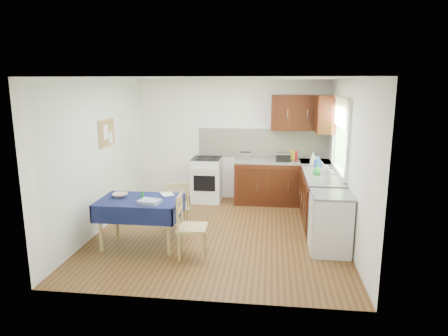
# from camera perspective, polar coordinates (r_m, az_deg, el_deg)

# --- Properties ---
(floor) EXTENTS (4.20, 4.20, 0.00)m
(floor) POSITION_cam_1_polar(r_m,az_deg,el_deg) (6.69, -0.68, -9.26)
(floor) COLOR #4C2E14
(floor) RESTS_ON ground
(ceiling) EXTENTS (4.00, 4.20, 0.02)m
(ceiling) POSITION_cam_1_polar(r_m,az_deg,el_deg) (6.22, -0.74, 12.69)
(ceiling) COLOR silver
(ceiling) RESTS_ON wall_back
(wall_back) EXTENTS (4.00, 0.02, 2.50)m
(wall_back) POSITION_cam_1_polar(r_m,az_deg,el_deg) (8.40, 1.18, 4.00)
(wall_back) COLOR white
(wall_back) RESTS_ON ground
(wall_front) EXTENTS (4.00, 0.02, 2.50)m
(wall_front) POSITION_cam_1_polar(r_m,az_deg,el_deg) (4.32, -4.37, -3.91)
(wall_front) COLOR white
(wall_front) RESTS_ON ground
(wall_left) EXTENTS (0.02, 4.20, 2.50)m
(wall_left) POSITION_cam_1_polar(r_m,az_deg,el_deg) (6.89, -17.44, 1.63)
(wall_left) COLOR white
(wall_left) RESTS_ON ground
(wall_right) EXTENTS (0.02, 4.20, 2.50)m
(wall_right) POSITION_cam_1_polar(r_m,az_deg,el_deg) (6.39, 17.36, 0.86)
(wall_right) COLOR white
(wall_right) RESTS_ON ground
(base_cabinets) EXTENTS (1.90, 2.30, 0.86)m
(base_cabinets) POSITION_cam_1_polar(r_m,az_deg,el_deg) (7.71, 10.62, -3.17)
(base_cabinets) COLOR #321508
(base_cabinets) RESTS_ON ground
(worktop_back) EXTENTS (1.90, 0.60, 0.04)m
(worktop_back) POSITION_cam_1_polar(r_m,az_deg,el_deg) (8.13, 8.34, 0.95)
(worktop_back) COLOR slate
(worktop_back) RESTS_ON base_cabinets
(worktop_right) EXTENTS (0.60, 1.70, 0.04)m
(worktop_right) POSITION_cam_1_polar(r_m,az_deg,el_deg) (7.05, 13.84, -0.99)
(worktop_right) COLOR slate
(worktop_right) RESTS_ON base_cabinets
(worktop_corner) EXTENTS (0.60, 0.60, 0.04)m
(worktop_corner) POSITION_cam_1_polar(r_m,az_deg,el_deg) (8.17, 12.90, 0.83)
(worktop_corner) COLOR slate
(worktop_corner) RESTS_ON base_cabinets
(splashback) EXTENTS (2.70, 0.02, 0.60)m
(splashback) POSITION_cam_1_polar(r_m,az_deg,el_deg) (8.35, 5.62, 3.56)
(splashback) COLOR white
(splashback) RESTS_ON wall_back
(upper_cabinets) EXTENTS (1.20, 0.85, 0.70)m
(upper_cabinets) POSITION_cam_1_polar(r_m,az_deg,el_deg) (8.02, 11.98, 7.67)
(upper_cabinets) COLOR #321508
(upper_cabinets) RESTS_ON wall_back
(stove) EXTENTS (0.60, 0.61, 0.92)m
(stove) POSITION_cam_1_polar(r_m,az_deg,el_deg) (8.32, -2.48, -1.63)
(stove) COLOR silver
(stove) RESTS_ON ground
(window) EXTENTS (0.04, 1.48, 1.26)m
(window) POSITION_cam_1_polar(r_m,az_deg,el_deg) (7.01, 16.33, 5.19)
(window) COLOR #2C4E20
(window) RESTS_ON wall_right
(fridge) EXTENTS (0.58, 0.60, 0.89)m
(fridge) POSITION_cam_1_polar(r_m,az_deg,el_deg) (6.03, 14.97, -7.65)
(fridge) COLOR silver
(fridge) RESTS_ON ground
(corkboard) EXTENTS (0.04, 0.62, 0.47)m
(corkboard) POSITION_cam_1_polar(r_m,az_deg,el_deg) (7.10, -16.42, 4.85)
(corkboard) COLOR #A28B51
(corkboard) RESTS_ON wall_left
(dining_table) EXTENTS (1.21, 0.82, 0.73)m
(dining_table) POSITION_cam_1_polar(r_m,az_deg,el_deg) (6.15, -11.90, -5.30)
(dining_table) COLOR #0F143C
(dining_table) RESTS_ON ground
(chair_far) EXTENTS (0.51, 0.51, 0.90)m
(chair_far) POSITION_cam_1_polar(r_m,az_deg,el_deg) (6.60, -6.77, -5.27)
(chair_far) COLOR #A28B51
(chair_far) RESTS_ON ground
(chair_near) EXTENTS (0.43, 0.43, 0.92)m
(chair_near) POSITION_cam_1_polar(r_m,az_deg,el_deg) (5.69, -5.05, -8.00)
(chair_near) COLOR #A28B51
(chair_near) RESTS_ON ground
(toaster) EXTENTS (0.23, 0.14, 0.18)m
(toaster) POSITION_cam_1_polar(r_m,az_deg,el_deg) (8.05, 3.08, 1.70)
(toaster) COLOR #B7B7BC
(toaster) RESTS_ON worktop_back
(sandwich_press) EXTENTS (0.29, 0.25, 0.17)m
(sandwich_press) POSITION_cam_1_polar(r_m,az_deg,el_deg) (8.05, 8.46, 1.59)
(sandwich_press) COLOR black
(sandwich_press) RESTS_ON worktop_back
(sauce_bottle) EXTENTS (0.05, 0.05, 0.21)m
(sauce_bottle) POSITION_cam_1_polar(r_m,az_deg,el_deg) (8.04, 10.30, 1.68)
(sauce_bottle) COLOR #B10E17
(sauce_bottle) RESTS_ON worktop_back
(yellow_packet) EXTENTS (0.13, 0.09, 0.17)m
(yellow_packet) POSITION_cam_1_polar(r_m,az_deg,el_deg) (8.29, 9.65, 1.86)
(yellow_packet) COLOR gold
(yellow_packet) RESTS_ON worktop_back
(dish_rack) EXTENTS (0.38, 0.29, 0.18)m
(dish_rack) POSITION_cam_1_polar(r_m,az_deg,el_deg) (7.15, 13.98, -0.48)
(dish_rack) COLOR #949499
(dish_rack) RESTS_ON worktop_right
(kettle) EXTENTS (0.16, 0.16, 0.28)m
(kettle) POSITION_cam_1_polar(r_m,az_deg,el_deg) (6.46, 14.33, -0.92)
(kettle) COLOR silver
(kettle) RESTS_ON worktop_right
(cup) EXTENTS (0.14, 0.14, 0.10)m
(cup) POSITION_cam_1_polar(r_m,az_deg,el_deg) (8.09, 13.16, 1.24)
(cup) COLOR white
(cup) RESTS_ON worktop_back
(soap_bottle_a) EXTENTS (0.14, 0.14, 0.27)m
(soap_bottle_a) POSITION_cam_1_polar(r_m,az_deg,el_deg) (7.61, 12.56, 1.22)
(soap_bottle_a) COLOR silver
(soap_bottle_a) RESTS_ON worktop_right
(soap_bottle_b) EXTENTS (0.12, 0.12, 0.21)m
(soap_bottle_b) POSITION_cam_1_polar(r_m,az_deg,el_deg) (7.56, 13.27, 0.87)
(soap_bottle_b) COLOR blue
(soap_bottle_b) RESTS_ON worktop_right
(soap_bottle_c) EXTENTS (0.21, 0.21, 0.19)m
(soap_bottle_c) POSITION_cam_1_polar(r_m,az_deg,el_deg) (6.92, 13.18, -0.23)
(soap_bottle_c) COLOR green
(soap_bottle_c) RESTS_ON worktop_right
(plate_bowl) EXTENTS (0.27, 0.27, 0.06)m
(plate_bowl) POSITION_cam_1_polar(r_m,az_deg,el_deg) (6.28, -14.63, -3.78)
(plate_bowl) COLOR beige
(plate_bowl) RESTS_ON dining_table
(book) EXTENTS (0.28, 0.30, 0.02)m
(book) POSITION_cam_1_polar(r_m,az_deg,el_deg) (6.24, -8.91, -3.83)
(book) COLOR white
(book) RESTS_ON dining_table
(spice_jar) EXTENTS (0.05, 0.05, 0.10)m
(spice_jar) POSITION_cam_1_polar(r_m,az_deg,el_deg) (6.17, -11.58, -3.74)
(spice_jar) COLOR green
(spice_jar) RESTS_ON dining_table
(tea_towel) EXTENTS (0.34, 0.30, 0.05)m
(tea_towel) POSITION_cam_1_polar(r_m,az_deg,el_deg) (5.87, -10.58, -4.75)
(tea_towel) COLOR navy
(tea_towel) RESTS_ON dining_table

